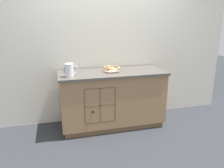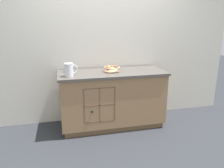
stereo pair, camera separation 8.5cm
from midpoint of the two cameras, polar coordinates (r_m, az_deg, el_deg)
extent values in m
plane|color=#2D3035|center=(3.68, 0.67, -10.56)|extent=(14.00, 14.00, 0.00)
cube|color=silver|center=(3.67, -0.71, 10.23)|extent=(4.40, 0.06, 2.55)
cube|color=brown|center=(3.66, 0.68, -9.94)|extent=(1.55, 0.56, 0.09)
cube|color=#99724C|center=(3.49, 0.70, -3.55)|extent=(1.61, 0.62, 0.78)
cube|color=#514C47|center=(3.37, 0.72, 2.94)|extent=(1.65, 0.66, 0.03)
cube|color=brown|center=(3.25, -2.82, -4.95)|extent=(0.45, 0.01, 0.52)
cube|color=brown|center=(3.17, -6.64, -5.60)|extent=(0.02, 0.10, 0.52)
cube|color=brown|center=(3.24, 1.25, -4.95)|extent=(0.02, 0.10, 0.52)
cube|color=brown|center=(3.30, -2.59, -9.45)|extent=(0.45, 0.10, 0.02)
cube|color=brown|center=(3.20, -2.65, -5.28)|extent=(0.45, 0.10, 0.02)
cube|color=brown|center=(3.11, -2.71, -0.86)|extent=(0.45, 0.10, 0.02)
cube|color=brown|center=(3.20, -2.65, -5.28)|extent=(0.02, 0.10, 0.52)
cylinder|color=black|center=(3.30, -4.87, -6.14)|extent=(0.08, 0.18, 0.08)
cylinder|color=black|center=(3.18, -4.51, -7.03)|extent=(0.03, 0.08, 0.03)
cylinder|color=tan|center=(3.38, 0.69, 3.36)|extent=(0.11, 0.11, 0.01)
cone|color=tan|center=(3.37, 0.69, 3.98)|extent=(0.23, 0.23, 0.06)
torus|color=tan|center=(3.37, 0.69, 4.37)|extent=(0.25, 0.25, 0.02)
sphere|color=red|center=(3.35, -0.15, 3.87)|extent=(0.07, 0.07, 0.07)
sphere|color=#7FA838|center=(3.38, 0.90, 3.95)|extent=(0.07, 0.07, 0.07)
sphere|color=red|center=(3.44, 0.77, 4.17)|extent=(0.06, 0.06, 0.06)
sphere|color=#7FA838|center=(3.41, -0.13, 4.12)|extent=(0.07, 0.07, 0.07)
cylinder|color=white|center=(3.11, -10.44, 3.63)|extent=(0.12, 0.12, 0.19)
torus|color=white|center=(3.09, -10.52, 5.27)|extent=(0.12, 0.12, 0.01)
torus|color=white|center=(3.11, -9.31, 3.87)|extent=(0.12, 0.01, 0.12)
cylinder|color=#385684|center=(3.42, -10.85, 3.80)|extent=(0.09, 0.09, 0.08)
torus|color=#385684|center=(3.43, -10.09, 3.87)|extent=(0.06, 0.01, 0.06)
camera|label=1|loc=(0.04, -89.29, 0.21)|focal=35.00mm
camera|label=2|loc=(0.04, 90.71, -0.21)|focal=35.00mm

